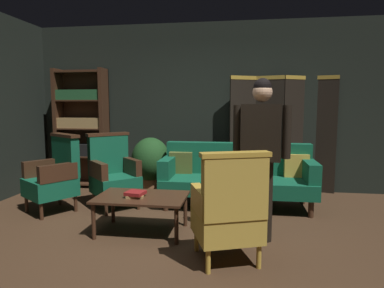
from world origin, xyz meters
name	(u,v)px	position (x,y,z in m)	size (l,w,h in m)	color
ground_plane	(181,243)	(0.00, 0.00, 0.00)	(10.00, 10.00, 0.00)	#3D2819
back_wall	(206,107)	(0.00, 2.45, 1.40)	(7.20, 0.10, 2.80)	black
folding_screen	(282,133)	(1.26, 2.32, 0.99)	(1.71, 0.34, 1.90)	black
bookshelf	(82,127)	(-2.15, 2.20, 1.06)	(0.90, 0.32, 2.05)	#382114
velvet_couch	(237,174)	(0.55, 1.45, 0.45)	(2.12, 0.78, 0.88)	#382114
coffee_table	(142,200)	(-0.49, 0.24, 0.37)	(1.00, 0.64, 0.42)	#382114
armchair_gilt_accent	(229,210)	(0.51, -0.34, 0.49)	(0.74, 0.74, 1.04)	#B78E33
armchair_wing_left	(55,175)	(-1.88, 0.82, 0.49)	(0.80, 0.80, 1.04)	#382114
armchair_wing_right	(113,173)	(-1.16, 1.09, 0.49)	(0.82, 0.82, 1.04)	#382114
standing_figure	(261,144)	(0.81, 0.22, 1.03)	(0.58, 0.27, 1.70)	black
potted_plant	(151,161)	(-0.84, 1.91, 0.53)	(0.62, 0.62, 0.91)	brown
book_tan_leather	(135,196)	(-0.54, 0.19, 0.43)	(0.19, 0.15, 0.03)	#9E7A47
book_red_leather	(135,193)	(-0.54, 0.19, 0.47)	(0.19, 0.18, 0.04)	maroon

